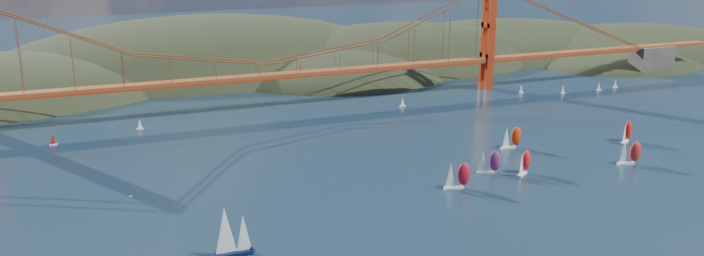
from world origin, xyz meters
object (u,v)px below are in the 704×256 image
racer_0 (457,175)px  racer_rwb (489,161)px  racer_3 (511,137)px  sloop_navy (231,232)px  racer_2 (629,152)px  racer_1 (524,162)px  racer_4 (626,132)px

racer_0 → racer_rwb: 20.08m
racer_3 → sloop_navy: bearing=-152.9°
racer_2 → racer_3: (-29.36, 31.81, -0.04)m
racer_1 → racer_3: bearing=31.1°
racer_2 → racer_rwb: bearing=-178.3°
racer_4 → racer_rwb: size_ratio=1.05×
sloop_navy → racer_4: bearing=11.7°
sloop_navy → racer_rwb: 102.05m
racer_0 → racer_4: size_ratio=1.04×
sloop_navy → racer_3: bearing=21.1°
racer_2 → racer_0: bearing=-168.2°
racer_1 → racer_4: (60.40, 16.80, 0.08)m
racer_1 → racer_4: racer_4 is taller
racer_2 → racer_rwb: 53.97m
racer_rwb → racer_2: bearing=12.3°
racer_3 → racer_4: 48.61m
racer_3 → racer_4: racer_4 is taller
sloop_navy → racer_4: 173.54m
racer_1 → racer_4: size_ratio=0.98×
racer_1 → sloop_navy: bearing=159.6°
racer_rwb → racer_3: bearing=65.6°
racer_0 → racer_2: bearing=11.5°
racer_1 → racer_3: racer_3 is taller
racer_0 → racer_4: (88.98, 20.28, -0.19)m
racer_0 → racer_rwb: (17.87, 9.14, -0.39)m
racer_4 → racer_2: bearing=-160.3°
sloop_navy → racer_1: sloop_navy is taller
racer_1 → racer_4: 62.69m
racer_0 → racer_rwb: bearing=39.6°
racer_4 → racer_rwb: (-71.12, -11.14, -0.20)m
racer_4 → sloop_navy: bearing=163.7°
racer_1 → racer_0: bearing=153.5°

